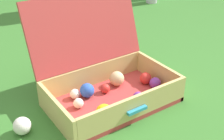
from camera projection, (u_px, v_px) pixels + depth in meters
ground_plane at (115, 105)px, 1.61m from camera, size 16.00×16.00×0.00m
open_suitcase at (107, 79)px, 1.62m from camera, size 0.66×0.56×0.53m
stray_ball_on_grass at (22, 126)px, 1.40m from camera, size 0.08×0.08×0.08m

